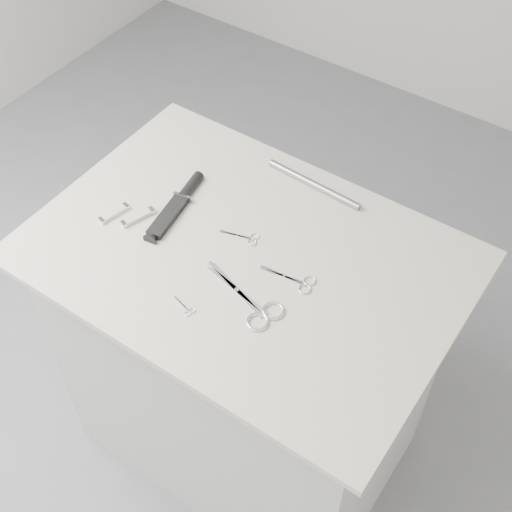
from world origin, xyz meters
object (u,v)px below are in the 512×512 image
Objects in this scene: large_shears at (255,307)px; embroidery_scissors_a at (297,281)px; sheathed_knife at (179,202)px; embroidery_scissors_b at (245,238)px; pocket_knife_b at (138,217)px; plinth at (247,363)px; tiny_scissors at (186,308)px; pocket_knife_a at (114,214)px; metal_rail at (314,184)px.

embroidery_scissors_a is at bearing 86.31° from large_shears.
large_shears is 0.37m from sheathed_knife.
embroidery_scissors_b is 1.08× the size of pocket_knife_b.
sheathed_knife is (-0.20, -0.00, 0.01)m from embroidery_scissors_b.
pocket_knife_b is at bearing -174.80° from embroidery_scissors_b.
sheathed_knife is at bearing 170.39° from plinth.
embroidery_scissors_b is 0.24m from tiny_scissors.
metal_rail reaches higher than pocket_knife_a.
pocket_knife_a is at bearing -166.96° from plinth.
plinth is 3.81× the size of sheathed_knife.
pocket_knife_b is at bearing 141.97° from sheathed_knife.
embroidery_scissors_b is 0.27m from pocket_knife_b.
large_shears is 0.15m from tiny_scissors.
embroidery_scissors_b and tiny_scissors have the same top height.
embroidery_scissors_a and tiny_scissors have the same top height.
metal_rail is (0.35, 0.36, 0.00)m from pocket_knife_a.
pocket_knife_b is (-0.05, -0.09, -0.00)m from sheathed_knife.
embroidery_scissors_b is 0.41× the size of sheathed_knife.
large_shears is at bearing -76.72° from metal_rail.
embroidery_scissors_b is at bearing 125.69° from plinth.
embroidery_scissors_b is 1.50× the size of tiny_scissors.
embroidery_scissors_b is at bearing -56.37° from pocket_knife_a.
large_shears is 0.12m from embroidery_scissors_a.
large_shears is 1.68× the size of embroidery_scissors_a.
tiny_scissors is 0.24× the size of metal_rail.
embroidery_scissors_a is 2.03× the size of tiny_scissors.
large_shears is at bearing -79.84° from pocket_knife_b.
embroidery_scissors_b is (-0.14, 0.16, -0.00)m from large_shears.
tiny_scissors is at bearing -94.85° from plinth.
embroidery_scissors_b is at bearing -50.00° from pocket_knife_b.
embroidery_scissors_b is at bearing 107.11° from tiny_scissors.
pocket_knife_b is at bearing -174.00° from large_shears.
pocket_knife_a is at bearing 131.22° from pocket_knife_b.
sheathed_knife reaches higher than embroidery_scissors_b.
tiny_scissors is 0.72× the size of pocket_knife_b.
sheathed_knife is 0.34m from metal_rail.
sheathed_knife is (-0.23, 0.04, 0.48)m from plinth.
plinth is 10.68× the size of pocket_knife_a.
pocket_knife_a is 0.06m from pocket_knife_b.
sheathed_knife is at bearing 170.17° from large_shears.
sheathed_knife is 0.11m from pocket_knife_b.
embroidery_scissors_a is 0.38m from sheathed_knife.
metal_rail is (0.01, 0.28, 0.48)m from plinth.
plinth is 10.02× the size of pocket_knife_b.
pocket_knife_a is (-0.44, 0.04, 0.00)m from large_shears.
plinth is 0.53m from sheathed_knife.
embroidery_scissors_a is at bearing -65.12° from metal_rail.
tiny_scissors is at bearing -136.11° from embroidery_scissors_a.
plinth is at bearing -92.45° from metal_rail.
sheathed_knife is at bearing 145.50° from tiny_scissors.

